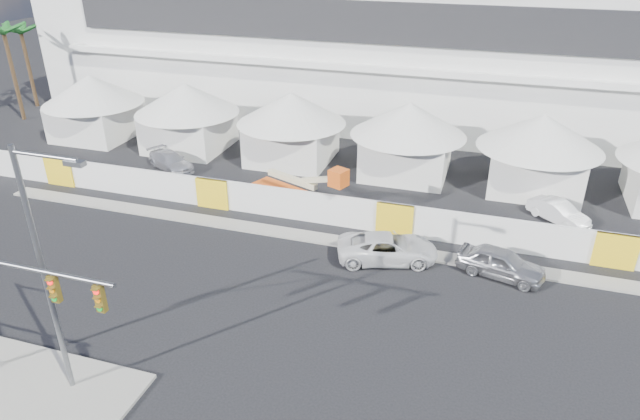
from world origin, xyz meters
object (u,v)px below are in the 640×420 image
(lot_car_a, at_px, (559,212))
(lot_car_c, at_px, (171,161))
(streetlight_median, at_px, (47,261))
(boom_lift, at_px, (288,191))
(sedan_silver, at_px, (501,263))
(pickup_curb, at_px, (387,248))

(lot_car_a, distance_m, lot_car_c, 27.52)
(lot_car_a, bearing_deg, streetlight_median, 179.03)
(lot_car_c, bearing_deg, lot_car_a, -61.03)
(lot_car_c, xyz_separation_m, streetlight_median, (8.45, -21.35, 5.37))
(lot_car_a, distance_m, streetlight_median, 29.01)
(lot_car_a, height_order, lot_car_c, lot_car_c)
(lot_car_c, relative_size, streetlight_median, 0.44)
(lot_car_c, xyz_separation_m, boom_lift, (10.64, -3.03, 0.36))
(sedan_silver, xyz_separation_m, streetlight_median, (-15.84, -13.69, 5.24))
(streetlight_median, distance_m, boom_lift, 19.12)
(lot_car_c, bearing_deg, streetlight_median, -129.09)
(pickup_curb, bearing_deg, lot_car_a, -67.05)
(streetlight_median, xyz_separation_m, boom_lift, (2.19, 18.32, -5.01))
(pickup_curb, height_order, boom_lift, boom_lift)
(pickup_curb, distance_m, boom_lift, 9.06)
(lot_car_a, height_order, boom_lift, boom_lift)
(sedan_silver, distance_m, lot_car_c, 25.46)
(boom_lift, bearing_deg, lot_car_a, 31.74)
(sedan_silver, relative_size, lot_car_c, 1.02)
(lot_car_c, distance_m, streetlight_median, 23.58)
(pickup_curb, relative_size, streetlight_median, 0.54)
(pickup_curb, bearing_deg, lot_car_c, 49.63)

